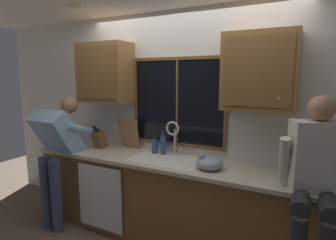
{
  "coord_description": "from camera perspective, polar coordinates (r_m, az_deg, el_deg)",
  "views": [
    {
      "loc": [
        1.21,
        -2.8,
        1.82
      ],
      "look_at": [
        -0.07,
        -0.3,
        1.36
      ],
      "focal_mm": 28.74,
      "sensor_mm": 36.0,
      "label": 1
    }
  ],
  "objects": [
    {
      "name": "sink",
      "position": [
        2.99,
        -0.43,
        -10.19
      ],
      "size": [
        0.8,
        0.46,
        0.21
      ],
      "color": "white",
      "rests_on": "lower_cabinet_run"
    },
    {
      "name": "faucet",
      "position": [
        3.05,
        1.25,
        -2.97
      ],
      "size": [
        0.18,
        0.09,
        0.4
      ],
      "color": "silver",
      "rests_on": "countertop"
    },
    {
      "name": "window_frame_left",
      "position": [
        3.37,
        -6.82,
        4.18
      ],
      "size": [
        0.03,
        0.02,
        0.95
      ],
      "primitive_type": "cube",
      "color": "brown"
    },
    {
      "name": "upper_cabinet_left",
      "position": [
        3.44,
        -13.21,
        9.69
      ],
      "size": [
        0.67,
        0.36,
        0.72
      ],
      "color": "olive"
    },
    {
      "name": "cutting_board",
      "position": [
        3.41,
        -8.32,
        -2.84
      ],
      "size": [
        0.28,
        0.1,
        0.39
      ],
      "primitive_type": "cube",
      "rotation": [
        0.21,
        0.0,
        0.0
      ],
      "color": "#997047",
      "rests_on": "countertop"
    },
    {
      "name": "person_sitting_on_counter",
      "position": [
        2.35,
        28.96,
        -9.65
      ],
      "size": [
        0.54,
        0.66,
        1.26
      ],
      "color": "#262628",
      "rests_on": "countertop"
    },
    {
      "name": "ceiling_downlight_left",
      "position": [
        3.22,
        -19.27,
        21.75
      ],
      "size": [
        0.14,
        0.14,
        0.01
      ],
      "primitive_type": "cylinder",
      "color": "#FFEAB2"
    },
    {
      "name": "knife_block",
      "position": [
        3.52,
        -14.31,
        -4.03
      ],
      "size": [
        0.12,
        0.18,
        0.32
      ],
      "color": "brown",
      "rests_on": "countertop"
    },
    {
      "name": "window_frame_right",
      "position": [
        2.9,
        12.2,
        3.22
      ],
      "size": [
        0.04,
        0.02,
        0.95
      ],
      "primitive_type": "cube",
      "color": "brown"
    },
    {
      "name": "window_glass",
      "position": [
        3.1,
        2.05,
        3.8
      ],
      "size": [
        1.1,
        0.02,
        0.95
      ],
      "primitive_type": "cube",
      "color": "black"
    },
    {
      "name": "soap_dispenser",
      "position": [
        2.68,
        7.14,
        -8.87
      ],
      "size": [
        0.06,
        0.07,
        0.18
      ],
      "color": "#668CCC",
      "rests_on": "countertop"
    },
    {
      "name": "lower_cabinet_run",
      "position": [
        3.11,
        1.34,
        -17.06
      ],
      "size": [
        3.43,
        0.58,
        0.88
      ],
      "primitive_type": "cube",
      "color": "brown",
      "rests_on": "floor"
    },
    {
      "name": "dishwasher_front",
      "position": [
        3.26,
        -14.25,
        -15.72
      ],
      "size": [
        0.6,
        0.02,
        0.74
      ],
      "primitive_type": "cube",
      "color": "white"
    },
    {
      "name": "mixing_bowl",
      "position": [
        2.69,
        8.81,
        -9.02
      ],
      "size": [
        0.26,
        0.26,
        0.13
      ],
      "primitive_type": "ellipsoid",
      "color": "#8C99A8",
      "rests_on": "countertop"
    },
    {
      "name": "window_frame_top",
      "position": [
        3.08,
        2.02,
        12.93
      ],
      "size": [
        1.17,
        0.02,
        0.04
      ],
      "primitive_type": "cube",
      "color": "brown"
    },
    {
      "name": "back_wall",
      "position": [
        3.16,
        4.16,
        -0.7
      ],
      "size": [
        5.83,
        0.12,
        2.55
      ],
      "primitive_type": "cube",
      "color": "silver",
      "rests_on": "floor"
    },
    {
      "name": "person_standing",
      "position": [
        3.5,
        -22.29,
        -5.57
      ],
      "size": [
        0.53,
        0.68,
        1.57
      ],
      "color": "#384260",
      "rests_on": "floor"
    },
    {
      "name": "window_frame_bottom",
      "position": [
        3.18,
        1.92,
        -5.09
      ],
      "size": [
        1.17,
        0.02,
        0.04
      ],
      "primitive_type": "cube",
      "color": "brown"
    },
    {
      "name": "countertop",
      "position": [
        2.92,
        1.2,
        -9.1
      ],
      "size": [
        3.49,
        0.62,
        0.04
      ],
      "primitive_type": "cube",
      "color": "beige",
      "rests_on": "lower_cabinet_run"
    },
    {
      "name": "bottle_green_glass",
      "position": [
        3.13,
        -1.0,
        -5.2
      ],
      "size": [
        0.07,
        0.07,
        0.29
      ],
      "color": "#334C8C",
      "rests_on": "countertop"
    },
    {
      "name": "window_mullion_center",
      "position": [
        3.09,
        1.95,
        3.78
      ],
      "size": [
        0.02,
        0.02,
        0.95
      ],
      "primitive_type": "cube",
      "color": "brown"
    },
    {
      "name": "bottle_tall_clear",
      "position": [
        3.19,
        -2.79,
        -5.58
      ],
      "size": [
        0.07,
        0.07,
        0.2
      ],
      "color": "#334C8C",
      "rests_on": "countertop"
    },
    {
      "name": "upper_cabinet_right",
      "position": [
        2.66,
        18.88,
        9.65
      ],
      "size": [
        0.67,
        0.36,
        0.72
      ],
      "color": "olive"
    }
  ]
}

